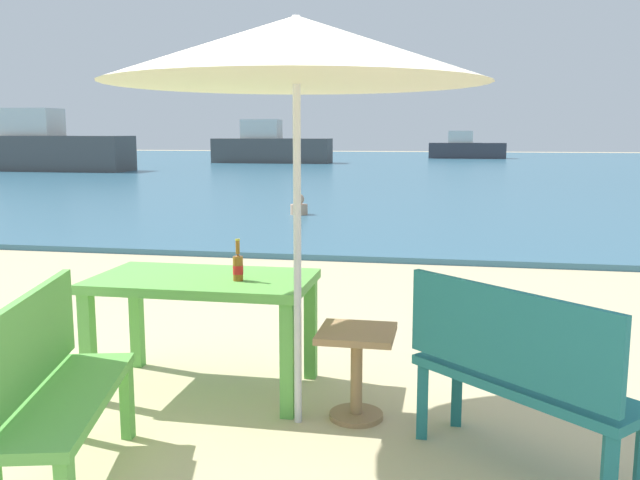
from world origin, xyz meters
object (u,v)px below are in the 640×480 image
Objects in this scene: bench_green_left at (52,381)px; boat_sailboat at (466,148)px; swimmer_person at (299,206)px; patio_umbrella at (296,50)px; bench_teal_center at (516,368)px; boat_ferry at (270,147)px; side_table_wood at (357,361)px; boat_barge at (45,148)px; picnic_table_green at (203,293)px; beer_bottle_amber at (238,266)px.

boat_sailboat reaches higher than bench_green_left.
boat_sailboat reaches higher than swimmer_person.
bench_teal_center is (1.18, -0.40, -1.58)m from patio_umbrella.
bench_green_left is 34.13m from boat_ferry.
side_table_wood is at bearing -74.32° from boat_ferry.
bench_teal_center is at bearing -71.67° from swimmer_person.
boat_barge is at bearing -128.43° from boat_ferry.
bench_teal_center is 41.17m from boat_sailboat.
boat_ferry is at bearing 104.06° from picnic_table_green.
bench_teal_center is 34.12m from boat_ferry.
boat_ferry reaches higher than beer_bottle_amber.
bench_teal_center is 29.03m from boat_barge.
swimmer_person is at bearing 102.44° from patio_umbrella.
bench_green_left is (-1.28, -1.09, 0.19)m from side_table_wood.
beer_bottle_amber is 1.81m from bench_teal_center.
bench_teal_center reaches higher than picnic_table_green.
boat_barge is at bearing 122.38° from bench_green_left.
patio_umbrella reaches higher than bench_teal_center.
beer_bottle_amber is at bearing -79.88° from swimmer_person.
beer_bottle_amber is 0.04× the size of boat_barge.
picnic_table_green reaches higher than side_table_wood.
boat_barge is (-7.41, -9.34, 0.11)m from boat_ferry.
beer_bottle_amber is at bearing 165.49° from side_table_wood.
picnic_table_green is at bearing 151.02° from patio_umbrella.
boat_ferry reaches higher than picnic_table_green.
boat_sailboat is (3.85, 31.34, 0.46)m from swimmer_person.
boat_ferry reaches higher than swimmer_person.
picnic_table_green is 40.45m from boat_sailboat.
boat_barge is at bearing 125.77° from side_table_wood.
boat_ferry is 11.92m from boat_barge.
beer_bottle_amber is 32.99m from boat_ferry.
swimmer_person is 19.48m from boat_barge.
boat_sailboat is (1.44, 40.65, 0.35)m from side_table_wood.
boat_barge is at bearing 124.70° from beer_bottle_amber.
boat_sailboat is at bearing 89.17° from bench_teal_center.
swimmer_person is at bearing 100.12° from beer_bottle_amber.
picnic_table_green is 1.68m from patio_umbrella.
picnic_table_green is 2.05m from bench_teal_center.
patio_umbrella is at bearing -35.25° from beer_bottle_amber.
beer_bottle_amber is 0.04× the size of boat_ferry.
boat_ferry reaches higher than side_table_wood.
boat_barge is (-17.87, -17.84, 0.32)m from boat_sailboat.
boat_sailboat is at bearing 87.51° from patio_umbrella.
bench_green_left is at bearing -76.87° from boat_ferry.
picnic_table_green is 2.59× the size of side_table_wood.
boat_ferry is at bearing 105.68° from side_table_wood.
side_table_wood is 40.68m from boat_sailboat.
patio_umbrella is at bearing -92.49° from boat_sailboat.
boat_barge reaches higher than bench_green_left.
boat_sailboat is 25.26m from boat_barge.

